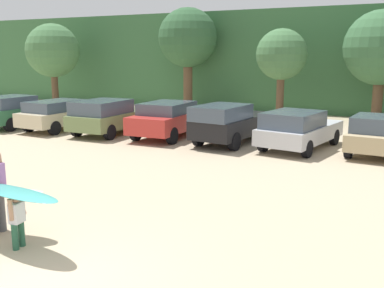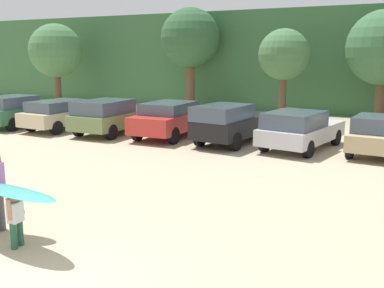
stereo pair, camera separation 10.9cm
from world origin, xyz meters
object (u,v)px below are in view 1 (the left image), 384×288
parked_car_forest_green (17,110)px  parked_car_red (170,118)px  surfboard_teal (13,192)px  parked_car_black (231,122)px  person_child (17,218)px  parked_car_olive_green (109,116)px  parked_car_champagne (63,114)px  parked_car_silver (298,129)px  parked_car_tan (378,134)px

parked_car_forest_green → parked_car_red: parked_car_forest_green is taller
surfboard_teal → parked_car_black: bearing=-83.1°
parked_car_forest_green → person_child: (11.16, -10.49, -0.23)m
parked_car_black → surfboard_teal: bearing=-172.8°
parked_car_olive_green → parked_car_champagne: bearing=88.1°
parked_car_olive_green → parked_car_silver: 8.43m
parked_car_tan → person_child: parked_car_tan is taller
parked_car_olive_green → surfboard_teal: bearing=-152.0°
parked_car_black → parked_car_red: bearing=91.6°
parked_car_silver → person_child: bearing=177.1°
person_child → surfboard_teal: 0.49m
parked_car_forest_green → parked_car_olive_green: size_ratio=0.98×
surfboard_teal → parked_car_tan: bearing=-108.6°
parked_car_black → parked_car_silver: 2.70m
parked_car_red → surfboard_teal: parked_car_red is taller
parked_car_forest_green → surfboard_teal: size_ratio=1.83×
parked_car_tan → parked_car_silver: bearing=101.6°
parked_car_silver → parked_car_tan: (2.79, 0.34, -0.03)m
parked_car_red → parked_car_silver: size_ratio=1.02×
parked_car_forest_green → parked_car_champagne: bearing=-79.7°
parked_car_forest_green → parked_car_black: bearing=-84.9°
parked_car_tan → surfboard_teal: bearing=159.5°
parked_car_olive_green → parked_car_black: (5.72, 0.30, 0.03)m
parked_car_tan → parked_car_forest_green: bearing=98.2°
parked_car_champagne → surfboard_teal: bearing=-138.4°
parked_car_black → parked_car_silver: size_ratio=1.02×
parked_car_forest_green → parked_car_silver: size_ratio=0.94×
parked_car_black → parked_car_tan: size_ratio=1.15×
parked_car_champagne → parked_car_olive_green: bearing=-88.3°
parked_car_champagne → surfboard_teal: size_ratio=2.02×
parked_car_silver → parked_car_tan: 2.81m
parked_car_forest_green → parked_car_olive_green: bearing=-84.8°
parked_car_tan → person_child: size_ratio=3.90×
parked_car_red → person_child: 11.74m
parked_car_champagne → parked_car_black: parked_car_black is taller
parked_car_black → parked_car_tan: 5.50m
parked_car_tan → surfboard_teal: parked_car_tan is taller
parked_car_olive_green → person_child: parked_car_olive_green is taller
parked_car_champagne → parked_car_red: (5.60, 0.49, 0.06)m
parked_car_champagne → surfboard_teal: (8.56, -10.87, 0.31)m
surfboard_teal → parked_car_olive_green: bearing=-55.1°
parked_car_champagne → parked_car_red: parked_car_red is taller
parked_car_red → parked_car_black: (2.91, -0.27, 0.04)m
parked_car_silver → parked_car_tan: parked_car_silver is taller
parked_car_silver → parked_car_red: bearing=98.3°
parked_car_forest_green → person_child: size_ratio=4.12×
parked_car_champagne → parked_car_black: bearing=-85.2°
parked_car_red → parked_car_silver: (5.61, -0.19, -0.05)m
parked_car_silver → surfboard_teal: parked_car_silver is taller
parked_car_champagne → person_child: size_ratio=4.53×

